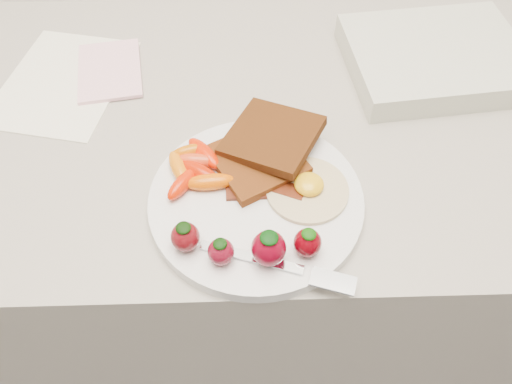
{
  "coord_description": "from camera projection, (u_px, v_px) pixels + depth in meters",
  "views": [
    {
      "loc": [
        0.01,
        1.16,
        1.42
      ],
      "look_at": [
        0.02,
        1.53,
        0.93
      ],
      "focal_mm": 35.0,
      "sensor_mm": 36.0,
      "label": 1
    }
  ],
  "objects": [
    {
      "name": "fork",
      "position": [
        288.0,
        268.0,
        0.56
      ],
      "size": [
        0.18,
        0.08,
        0.0
      ],
      "color": "silver",
      "rests_on": "plate"
    },
    {
      "name": "fried_egg",
      "position": [
        308.0,
        188.0,
        0.62
      ],
      "size": [
        0.11,
        0.11,
        0.02
      ],
      "color": "white",
      "rests_on": "plate"
    },
    {
      "name": "baby_carrots",
      "position": [
        195.0,
        168.0,
        0.64
      ],
      "size": [
        0.09,
        0.11,
        0.02
      ],
      "color": "red",
      "rests_on": "plate"
    },
    {
      "name": "paper_sheet",
      "position": [
        63.0,
        82.0,
        0.78
      ],
      "size": [
        0.22,
        0.27,
        0.0
      ],
      "primitive_type": "cube",
      "rotation": [
        0.0,
        0.0,
        -0.22
      ],
      "color": "white",
      "rests_on": "counter"
    },
    {
      "name": "notepad",
      "position": [
        110.0,
        70.0,
        0.79
      ],
      "size": [
        0.12,
        0.15,
        0.01
      ],
      "primitive_type": "cube",
      "rotation": [
        0.0,
        0.0,
        0.16
      ],
      "color": "#FFBECF",
      "rests_on": "paper_sheet"
    },
    {
      "name": "plate",
      "position": [
        256.0,
        201.0,
        0.63
      ],
      "size": [
        0.27,
        0.27,
        0.02
      ],
      "primitive_type": "cylinder",
      "color": "white",
      "rests_on": "counter"
    },
    {
      "name": "strawberries",
      "position": [
        249.0,
        245.0,
        0.56
      ],
      "size": [
        0.17,
        0.06,
        0.05
      ],
      "color": "#620B11",
      "rests_on": "plate"
    },
    {
      "name": "bacon_strips",
      "position": [
        266.0,
        185.0,
        0.63
      ],
      "size": [
        0.1,
        0.06,
        0.01
      ],
      "color": "#3A0A07",
      "rests_on": "plate"
    },
    {
      "name": "counter",
      "position": [
        244.0,
        261.0,
        1.1
      ],
      "size": [
        2.0,
        0.6,
        0.9
      ],
      "primitive_type": "cube",
      "color": "gray",
      "rests_on": "ground"
    },
    {
      "name": "toast_lower",
      "position": [
        257.0,
        161.0,
        0.65
      ],
      "size": [
        0.14,
        0.14,
        0.01
      ],
      "primitive_type": "cube",
      "rotation": [
        0.0,
        0.0,
        0.5
      ],
      "color": "#411909",
      "rests_on": "plate"
    },
    {
      "name": "toast_upper",
      "position": [
        272.0,
        137.0,
        0.66
      ],
      "size": [
        0.15,
        0.15,
        0.03
      ],
      "primitive_type": "cube",
      "rotation": [
        0.0,
        -0.1,
        -0.49
      ],
      "color": "#351608",
      "rests_on": "toast_lower"
    },
    {
      "name": "appliance",
      "position": [
        435.0,
        58.0,
        0.78
      ],
      "size": [
        0.29,
        0.24,
        0.04
      ],
      "primitive_type": "cube",
      "rotation": [
        0.0,
        0.0,
        0.11
      ],
      "color": "beige",
      "rests_on": "counter"
    }
  ]
}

